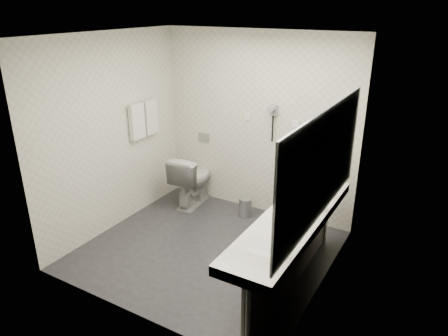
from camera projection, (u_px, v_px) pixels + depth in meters
The scene contains 31 objects.
floor at pixel (207, 250), 5.08m from camera, with size 2.80×2.80×0.00m, color #252529.
ceiling at pixel (203, 35), 4.16m from camera, with size 2.80×2.80×0.00m, color silver.
wall_back at pixel (257, 125), 5.66m from camera, with size 2.80×2.80×0.00m, color beige.
wall_front at pixel (124, 197), 3.58m from camera, with size 2.80×2.80×0.00m, color beige.
wall_left at pixel (112, 134), 5.27m from camera, with size 2.60×2.60×0.00m, color beige.
wall_right at pixel (330, 178), 3.97m from camera, with size 2.60×2.60×0.00m, color beige.
vanity_counter at pixel (292, 221), 4.10m from camera, with size 0.55×2.20×0.10m, color silver.
vanity_panel at pixel (292, 259), 4.25m from camera, with size 0.03×2.15×0.75m, color gray.
vanity_post_near at pixel (248, 323), 3.40m from camera, with size 0.06×0.06×0.75m, color silver.
vanity_post_far at pixel (326, 217), 5.07m from camera, with size 0.06×0.06×0.75m, color silver.
mirror at pixel (323, 165), 3.74m from camera, with size 0.02×2.20×1.05m, color #B2BCC6.
basin_near at pixel (264, 250), 3.57m from camera, with size 0.40×0.31×0.05m, color white.
basin_far at pixel (314, 194), 4.61m from camera, with size 0.40×0.31×0.05m, color white.
faucet_near at pixel (286, 247), 3.44m from camera, with size 0.04×0.04×0.15m, color silver.
faucet_far at pixel (332, 190), 4.49m from camera, with size 0.04×0.04×0.15m, color silver.
soap_bottle_a at pixel (294, 208), 4.14m from camera, with size 0.05×0.05×0.11m, color silver.
soap_bottle_b at pixel (292, 207), 4.17m from camera, with size 0.08×0.08×0.10m, color silver.
glass_left at pixel (323, 205), 4.19m from camera, with size 0.06×0.06×0.11m, color silver.
glass_right at pixel (319, 205), 4.21m from camera, with size 0.06×0.06×0.10m, color silver.
toilet at pixel (192, 179), 6.12m from camera, with size 0.43×0.76×0.77m, color white.
flush_plate at pixel (204, 137), 6.16m from camera, with size 0.18×0.02×0.12m, color #B2B5BA.
pedal_bin at pixel (245, 208), 5.84m from camera, with size 0.18×0.18×0.26m, color #B2B5BA.
bin_lid at pixel (246, 199), 5.79m from camera, with size 0.18×0.18×0.01m, color #B2B5BA.
towel_rail at pixel (142, 103), 5.58m from camera, with size 0.02×0.02×0.62m, color silver.
towel_near at pixel (137, 121), 5.54m from camera, with size 0.07×0.24×0.48m, color silver.
towel_far at pixel (151, 117), 5.77m from camera, with size 0.07×0.24×0.48m, color silver.
dryer_cradle at pixel (274, 110), 5.43m from camera, with size 0.10×0.04×0.14m, color gray.
dryer_barrel at pixel (272, 109), 5.36m from camera, with size 0.08×0.08×0.14m, color gray.
dryer_cord at pixel (273, 129), 5.51m from camera, with size 0.02×0.02×0.35m, color black.
switch_plate_a at pixel (247, 117), 5.69m from camera, with size 0.09×0.02×0.09m, color white.
switch_plate_b at pixel (295, 124), 5.36m from camera, with size 0.09×0.02×0.09m, color white.
Camera 1 is at (2.36, -3.66, 2.80)m, focal length 33.51 mm.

